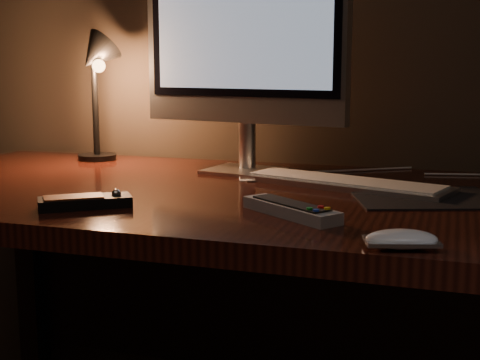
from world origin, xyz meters
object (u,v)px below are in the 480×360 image
(desk, at_px, (259,245))
(tv_remote, at_px, (291,209))
(media_remote, at_px, (85,201))
(desk_lamp, at_px, (96,73))
(mouse, at_px, (401,242))
(monitor, at_px, (243,36))
(keyboard, at_px, (344,183))

(desk, relative_size, tv_remote, 8.53)
(media_remote, bearing_deg, desk_lamp, 80.92)
(mouse, distance_m, media_remote, 0.55)
(monitor, distance_m, tv_remote, 0.54)
(monitor, relative_size, media_remote, 3.23)
(keyboard, distance_m, desk_lamp, 0.70)
(monitor, relative_size, mouse, 5.31)
(desk, height_order, desk_lamp, desk_lamp)
(monitor, xyz_separation_m, desk_lamp, (-0.40, 0.05, -0.08))
(monitor, relative_size, tv_remote, 2.76)
(monitor, distance_m, media_remote, 0.55)
(media_remote, height_order, desk_lamp, desk_lamp)
(desk_lamp, bearing_deg, keyboard, -5.48)
(tv_remote, xyz_separation_m, desk_lamp, (-0.61, 0.44, 0.21))
(desk_lamp, bearing_deg, mouse, -28.62)
(mouse, bearing_deg, tv_remote, 125.37)
(monitor, distance_m, mouse, 0.73)
(desk, xyz_separation_m, monitor, (-0.08, 0.14, 0.43))
(desk, bearing_deg, keyboard, 9.55)
(monitor, height_order, tv_remote, monitor)
(desk_lamp, bearing_deg, tv_remote, -28.21)
(mouse, relative_size, media_remote, 0.61)
(monitor, relative_size, desk_lamp, 1.57)
(monitor, bearing_deg, desk_lamp, -176.39)
(media_remote, bearing_deg, keyboard, 4.13)
(desk, relative_size, mouse, 16.42)
(keyboard, bearing_deg, mouse, -54.00)
(mouse, bearing_deg, desk, 111.29)
(monitor, xyz_separation_m, tv_remote, (0.21, -0.40, -0.29))
(media_remote, distance_m, desk_lamp, 0.59)
(keyboard, height_order, media_remote, media_remote)
(desk, xyz_separation_m, keyboard, (0.17, 0.03, 0.14))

